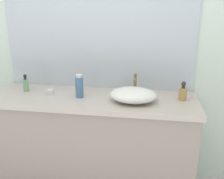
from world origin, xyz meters
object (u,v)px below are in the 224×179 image
at_px(lotion_bottle, 79,87).
at_px(perfume_bottle, 183,93).
at_px(sink_basin, 133,95).
at_px(candle_jar, 51,92).
at_px(soap_dispenser, 26,84).

distance_m(lotion_bottle, perfume_bottle, 0.83).
height_order(sink_basin, candle_jar, sink_basin).
bearing_deg(lotion_bottle, perfume_bottle, 4.55).
bearing_deg(lotion_bottle, candle_jar, 174.26).
relative_size(soap_dispenser, candle_jar, 2.96).
bearing_deg(sink_basin, lotion_bottle, 176.14).
bearing_deg(perfume_bottle, lotion_bottle, -175.45).
distance_m(sink_basin, lotion_bottle, 0.45).
relative_size(perfume_bottle, candle_jar, 2.96).
height_order(sink_basin, perfume_bottle, perfume_bottle).
bearing_deg(lotion_bottle, soap_dispenser, 171.04).
bearing_deg(perfume_bottle, sink_basin, -166.05).
bearing_deg(perfume_bottle, soap_dispenser, 179.37).
bearing_deg(sink_basin, perfume_bottle, 13.95).
relative_size(sink_basin, soap_dispenser, 2.38).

